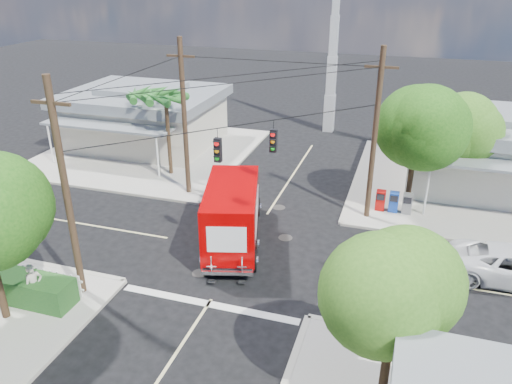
% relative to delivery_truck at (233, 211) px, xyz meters
% --- Properties ---
extents(ground, '(120.00, 120.00, 0.00)m').
position_rel_delivery_truck_xyz_m(ground, '(0.74, -0.70, -1.64)').
color(ground, black).
rests_on(ground, ground).
extents(sidewalk_ne, '(14.12, 14.12, 0.14)m').
position_rel_delivery_truck_xyz_m(sidewalk_ne, '(11.62, 10.18, -1.57)').
color(sidewalk_ne, '#A8A297').
rests_on(sidewalk_ne, ground).
extents(sidewalk_nw, '(14.12, 14.12, 0.14)m').
position_rel_delivery_truck_xyz_m(sidewalk_nw, '(-10.14, 10.18, -1.57)').
color(sidewalk_nw, '#A8A297').
rests_on(sidewalk_nw, ground).
extents(road_markings, '(32.00, 32.00, 0.01)m').
position_rel_delivery_truck_xyz_m(road_markings, '(0.74, -2.17, -1.63)').
color(road_markings, beige).
rests_on(road_markings, ground).
extents(building_ne, '(11.80, 10.20, 4.50)m').
position_rel_delivery_truck_xyz_m(building_ne, '(13.24, 11.27, 0.68)').
color(building_ne, silver).
rests_on(building_ne, sidewalk_ne).
extents(building_nw, '(10.80, 10.20, 4.30)m').
position_rel_delivery_truck_xyz_m(building_nw, '(-11.26, 11.77, 0.58)').
color(building_nw, beige).
rests_on(building_nw, sidewalk_nw).
extents(radio_tower, '(0.80, 0.80, 17.00)m').
position_rel_delivery_truck_xyz_m(radio_tower, '(1.24, 19.30, 4.00)').
color(radio_tower, silver).
rests_on(radio_tower, ground).
extents(tree_ne_front, '(4.21, 4.14, 6.66)m').
position_rel_delivery_truck_xyz_m(tree_ne_front, '(7.95, 6.06, 3.13)').
color(tree_ne_front, '#422D1C').
rests_on(tree_ne_front, sidewalk_ne).
extents(tree_ne_back, '(3.77, 3.66, 5.82)m').
position_rel_delivery_truck_xyz_m(tree_ne_back, '(10.55, 8.26, 2.55)').
color(tree_ne_back, '#422D1C').
rests_on(tree_ne_back, sidewalk_ne).
extents(tree_se, '(3.67, 3.54, 5.62)m').
position_rel_delivery_truck_xyz_m(tree_se, '(7.75, -7.94, 2.40)').
color(tree_se, '#422D1C').
rests_on(tree_se, sidewalk_se).
extents(palm_nw_front, '(3.01, 3.08, 5.59)m').
position_rel_delivery_truck_xyz_m(palm_nw_front, '(-6.76, 6.80, 3.40)').
color(palm_nw_front, '#422D1C').
rests_on(palm_nw_front, sidewalk_nw).
extents(palm_nw_back, '(3.01, 3.08, 5.19)m').
position_rel_delivery_truck_xyz_m(palm_nw_back, '(-8.76, 8.30, 3.03)').
color(palm_nw_back, '#422D1C').
rests_on(palm_nw_back, sidewalk_nw).
extents(utility_poles, '(12.00, 10.68, 9.00)m').
position_rel_delivery_truck_xyz_m(utility_poles, '(-0.84, 0.91, 3.03)').
color(utility_poles, '#473321').
rests_on(utility_poles, ground).
extents(picket_fence, '(5.94, 0.06, 1.00)m').
position_rel_delivery_truck_xyz_m(picket_fence, '(-7.06, -6.30, -0.96)').
color(picket_fence, silver).
rests_on(picket_fence, sidewalk_sw).
extents(hedge_sw, '(6.20, 1.20, 1.10)m').
position_rel_delivery_truck_xyz_m(hedge_sw, '(-7.26, -7.10, -0.95)').
color(hedge_sw, '#1C4D1F').
rests_on(hedge_sw, sidewalk_sw).
extents(vending_boxes, '(1.90, 0.50, 1.10)m').
position_rel_delivery_truck_xyz_m(vending_boxes, '(7.24, 5.50, -0.95)').
color(vending_boxes, '#B00A08').
rests_on(vending_boxes, sidewalk_ne).
extents(delivery_truck, '(4.12, 7.77, 3.23)m').
position_rel_delivery_truck_xyz_m(delivery_truck, '(0.00, 0.00, 0.00)').
color(delivery_truck, black).
rests_on(delivery_truck, ground).
extents(pedestrian, '(0.71, 0.80, 1.83)m').
position_rel_delivery_truck_xyz_m(pedestrian, '(-5.57, -7.24, -0.59)').
color(pedestrian, '#BFB3A4').
rests_on(pedestrian, sidewalk_sw).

